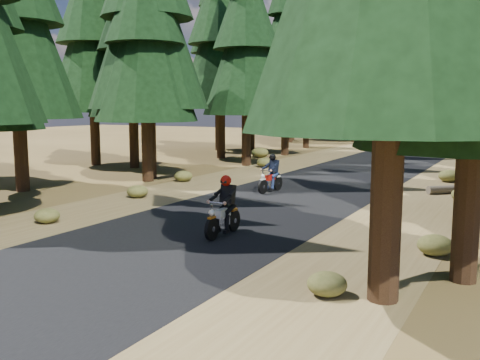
% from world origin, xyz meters
% --- Properties ---
extents(ground, '(120.00, 120.00, 0.00)m').
position_xyz_m(ground, '(0.00, 0.00, 0.00)').
color(ground, '#4E3C1B').
rests_on(ground, ground).
extents(road, '(6.00, 100.00, 0.01)m').
position_xyz_m(road, '(0.00, 5.00, 0.01)').
color(road, black).
rests_on(road, ground).
extents(shoulder_l, '(3.20, 100.00, 0.01)m').
position_xyz_m(shoulder_l, '(-4.60, 5.00, 0.00)').
color(shoulder_l, brown).
rests_on(shoulder_l, ground).
extents(shoulder_r, '(3.20, 100.00, 0.01)m').
position_xyz_m(shoulder_r, '(4.60, 5.00, 0.00)').
color(shoulder_r, brown).
rests_on(shoulder_r, ground).
extents(pine_forest, '(34.59, 55.08, 16.32)m').
position_xyz_m(pine_forest, '(-0.02, 21.05, 7.89)').
color(pine_forest, black).
rests_on(pine_forest, ground).
extents(understory_shrubs, '(16.32, 29.75, 0.66)m').
position_xyz_m(understory_shrubs, '(0.44, 9.38, 0.27)').
color(understory_shrubs, '#474C1E').
rests_on(understory_shrubs, ground).
extents(rider_lead, '(0.55, 1.76, 1.57)m').
position_xyz_m(rider_lead, '(0.89, -1.04, 0.53)').
color(rider_lead, silver).
rests_on(rider_lead, road).
extents(rider_follow, '(0.70, 1.73, 1.50)m').
position_xyz_m(rider_follow, '(-1.08, 5.96, 0.50)').
color(rider_follow, '#96120A').
rests_on(rider_follow, road).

